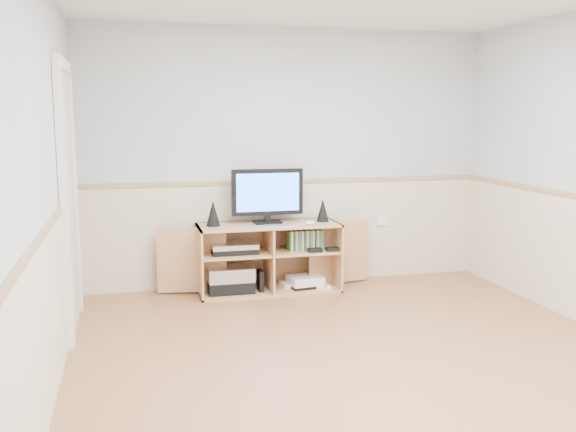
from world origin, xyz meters
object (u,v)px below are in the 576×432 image
object	(u,v)px
keyboard	(279,226)
game_consoles	(304,282)
media_cabinet	(268,256)
monitor	(267,194)

from	to	relation	value
keyboard	game_consoles	world-z (taller)	keyboard
media_cabinet	game_consoles	bearing A→B (deg)	-11.62
media_cabinet	monitor	xyz separation A→B (m)	(-0.00, -0.01, 0.60)
keyboard	monitor	bearing A→B (deg)	114.43
monitor	game_consoles	xyz separation A→B (m)	(0.34, -0.06, -0.86)
media_cabinet	game_consoles	xyz separation A→B (m)	(0.34, -0.07, -0.26)
monitor	media_cabinet	bearing A→B (deg)	90.00
media_cabinet	monitor	size ratio (longest dim) A/B	3.06
keyboard	game_consoles	xyz separation A→B (m)	(0.28, 0.13, -0.59)
monitor	keyboard	distance (m)	0.34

